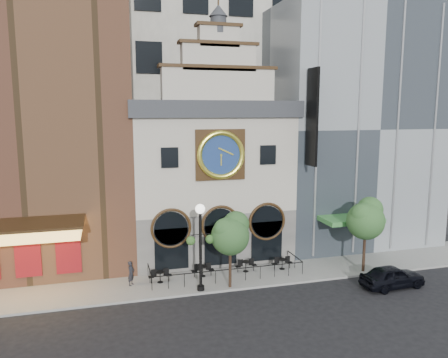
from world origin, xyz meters
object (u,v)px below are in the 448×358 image
bistro_1 (203,270)px  tree_left (231,233)px  car_right (392,276)px  bistro_0 (160,276)px  lamppost (200,238)px  tree_right (366,218)px  bistro_2 (246,265)px  pedestrian (131,273)px  bistro_3 (282,263)px

bistro_1 → tree_left: tree_left is taller
car_right → bistro_1: bearing=64.1°
bistro_0 → tree_left: (4.39, -1.95, 3.21)m
bistro_0 → lamppost: (2.37, -1.99, 3.06)m
bistro_0 → tree_right: (14.50, -1.72, 3.48)m
lamppost → bistro_2: bearing=31.0°
bistro_0 → car_right: size_ratio=0.36×
lamppost → pedestrian: bearing=153.7°
bistro_1 → bistro_3: (5.93, -0.15, 0.00)m
bistro_3 → tree_right: (5.57, -1.87, 3.48)m
bistro_1 → bistro_0: bearing=-174.3°
bistro_1 → tree_right: bearing=-10.0°
tree_right → lamppost: bearing=-178.7°
bistro_3 → car_right: 7.54m
pedestrian → tree_right: size_ratio=0.30×
bistro_2 → lamppost: lamppost is taller
tree_right → bistro_2: bearing=165.8°
pedestrian → lamppost: size_ratio=0.29×
tree_left → tree_right: tree_right is taller
bistro_3 → pedestrian: (-10.84, -0.09, 0.35)m
car_right → tree_left: size_ratio=0.88×
car_right → tree_left: (-10.43, 2.60, 3.07)m
car_right → tree_left: bearing=72.5°
tree_right → bistro_1: bearing=170.0°
bistro_1 → bistro_2: 3.21m
bistro_3 → tree_left: tree_left is taller
car_right → bistro_3: bearing=47.8°
bistro_1 → tree_right: size_ratio=0.29×
pedestrian → tree_left: (6.30, -2.02, 2.86)m
tree_left → car_right: bearing=-14.0°
bistro_0 → tree_right: bearing=-6.8°
bistro_1 → car_right: 12.77m
bistro_2 → tree_left: size_ratio=0.32×
bistro_3 → pedestrian: size_ratio=0.97×
car_right → pedestrian: bearing=71.0°
car_right → bistro_0: bearing=69.4°
bistro_3 → tree_left: 5.95m
bistro_2 → pedestrian: 8.14m
bistro_3 → tree_right: size_ratio=0.29×
bistro_2 → car_right: 9.92m
bistro_2 → car_right: size_ratio=0.36×
lamppost → tree_left: size_ratio=1.14×
pedestrian → lamppost: 5.46m
bistro_3 → lamppost: size_ratio=0.28×
bistro_2 → lamppost: 5.45m
bistro_2 → car_right: car_right is taller
car_right → pedestrian: pedestrian is taller
bistro_0 → bistro_1: same height
lamppost → tree_right: 12.14m
bistro_0 → bistro_2: 6.22m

